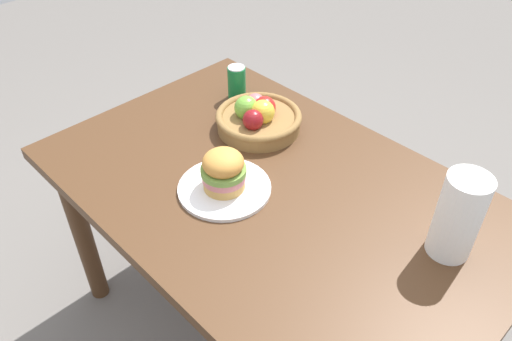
% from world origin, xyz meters
% --- Properties ---
extents(ground_plane, '(8.00, 8.00, 0.00)m').
position_xyz_m(ground_plane, '(0.00, 0.00, 0.00)').
color(ground_plane, slate).
extents(dining_table, '(1.40, 0.90, 0.75)m').
position_xyz_m(dining_table, '(0.00, 0.00, 0.65)').
color(dining_table, '#4C301C').
rests_on(dining_table, ground_plane).
extents(plate, '(0.27, 0.27, 0.01)m').
position_xyz_m(plate, '(-0.09, -0.11, 0.76)').
color(plate, white).
rests_on(plate, dining_table).
extents(sandwich, '(0.13, 0.13, 0.13)m').
position_xyz_m(sandwich, '(-0.09, -0.11, 0.82)').
color(sandwich, tan).
rests_on(sandwich, plate).
extents(soda_can, '(0.07, 0.07, 0.13)m').
position_xyz_m(soda_can, '(-0.44, 0.26, 0.81)').
color(soda_can, '#147238').
rests_on(soda_can, dining_table).
extents(fruit_basket, '(0.29, 0.29, 0.12)m').
position_xyz_m(fruit_basket, '(-0.24, 0.18, 0.80)').
color(fruit_basket, olive).
rests_on(fruit_basket, dining_table).
extents(paper_towel_roll, '(0.11, 0.11, 0.24)m').
position_xyz_m(paper_towel_roll, '(0.48, 0.15, 0.87)').
color(paper_towel_roll, white).
rests_on(paper_towel_roll, dining_table).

